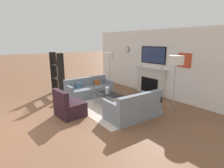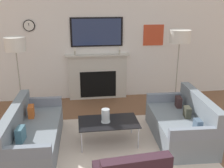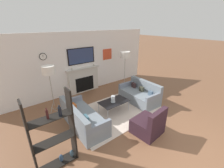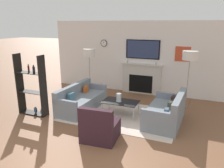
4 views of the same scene
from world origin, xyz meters
name	(u,v)px [view 4 (image 4 of 4)]	position (x,y,z in m)	size (l,w,h in m)	color
fireplace_wall	(143,61)	(0.00, 5.12, 1.23)	(7.43, 0.28, 2.70)	white
area_rug	(120,115)	(0.00, 2.75, 0.01)	(3.23, 2.12, 0.01)	beige
couch_left	(81,101)	(-1.31, 2.75, 0.27)	(0.84, 1.92, 0.76)	gray
couch_right	(167,113)	(1.32, 2.75, 0.29)	(0.95, 1.65, 0.82)	gray
armchair	(100,128)	(0.04, 1.27, 0.28)	(0.84, 0.80, 0.85)	#321C26
coffee_table	(120,102)	(-0.02, 2.79, 0.39)	(1.04, 0.62, 0.41)	black
hurricane_candle	(119,98)	(-0.07, 2.78, 0.52)	(0.16, 0.16, 0.24)	silver
floor_lamp_left	(89,53)	(-1.72, 4.12, 1.56)	(0.41, 0.41, 1.73)	#9E998E
floor_lamp_right	(190,56)	(1.72, 4.12, 1.65)	(0.46, 0.46, 1.82)	#9E998E
shelf_unit	(32,88)	(-2.40, 1.87, 0.80)	(0.89, 0.28, 1.78)	black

